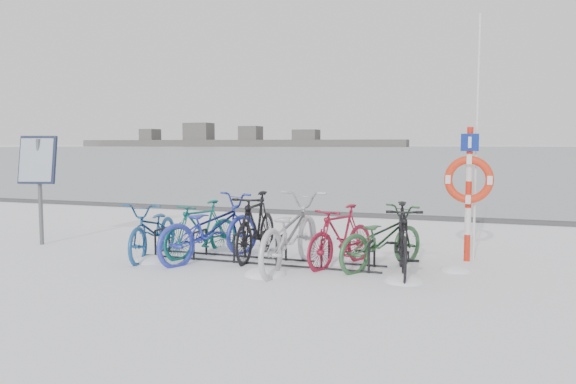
% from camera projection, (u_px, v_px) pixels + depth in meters
% --- Properties ---
extents(ground, '(900.00, 900.00, 0.00)m').
position_uv_depth(ground, '(260.00, 262.00, 9.00)').
color(ground, white).
rests_on(ground, ground).
extents(ice_sheet, '(400.00, 298.00, 0.02)m').
position_uv_depth(ice_sheet, '(470.00, 150.00, 154.90)').
color(ice_sheet, '#95A0A8').
rests_on(ice_sheet, ground).
extents(quay_edge, '(400.00, 0.25, 0.10)m').
position_uv_depth(quay_edge, '(345.00, 214.00, 14.55)').
color(quay_edge, '#3F3F42').
rests_on(quay_edge, ground).
extents(bike_rack, '(4.00, 0.48, 0.46)m').
position_uv_depth(bike_rack, '(260.00, 251.00, 8.99)').
color(bike_rack, black).
rests_on(bike_rack, ground).
extents(info_board, '(0.72, 0.43, 2.03)m').
position_uv_depth(info_board, '(38.00, 167.00, 10.39)').
color(info_board, '#595B5E').
rests_on(info_board, ground).
extents(lifebuoy_station, '(0.75, 0.22, 3.92)m').
position_uv_depth(lifebuoy_station, '(469.00, 180.00, 8.88)').
color(lifebuoy_station, red).
rests_on(lifebuoy_station, ground).
extents(shoreline, '(180.00, 12.00, 9.50)m').
position_uv_depth(shoreline, '(230.00, 141.00, 293.29)').
color(shoreline, '#515151').
rests_on(shoreline, ground).
extents(bike_0, '(0.95, 1.95, 0.98)m').
position_uv_depth(bike_0, '(154.00, 228.00, 9.38)').
color(bike_0, navy).
rests_on(bike_0, ground).
extents(bike_1, '(1.01, 1.66, 0.96)m').
position_uv_depth(bike_1, '(202.00, 227.00, 9.47)').
color(bike_1, '#115F57').
rests_on(bike_1, ground).
extents(bike_2, '(1.48, 2.23, 1.11)m').
position_uv_depth(bike_2, '(210.00, 226.00, 9.11)').
color(bike_2, '#2B37AC').
rests_on(bike_2, ground).
extents(bike_3, '(0.63, 1.90, 1.13)m').
position_uv_depth(bike_3, '(256.00, 224.00, 9.28)').
color(bike_3, black).
rests_on(bike_3, ground).
extents(bike_4, '(0.89, 2.27, 1.17)m').
position_uv_depth(bike_4, '(290.00, 230.00, 8.50)').
color(bike_4, silver).
rests_on(bike_4, ground).
extents(bike_5, '(1.06, 1.68, 0.98)m').
position_uv_depth(bike_5, '(341.00, 234.00, 8.69)').
color(bike_5, maroon).
rests_on(bike_5, ground).
extents(bike_6, '(1.49, 1.92, 0.97)m').
position_uv_depth(bike_6, '(382.00, 236.00, 8.55)').
color(bike_6, '#2E5A33').
rests_on(bike_6, ground).
extents(bike_7, '(0.81, 1.84, 1.07)m').
position_uv_depth(bike_7, '(403.00, 237.00, 8.14)').
color(bike_7, black).
rests_on(bike_7, ground).
extents(snow_drifts, '(5.16, 1.91, 0.21)m').
position_uv_depth(snow_drifts, '(291.00, 267.00, 8.59)').
color(snow_drifts, white).
rests_on(snow_drifts, ground).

